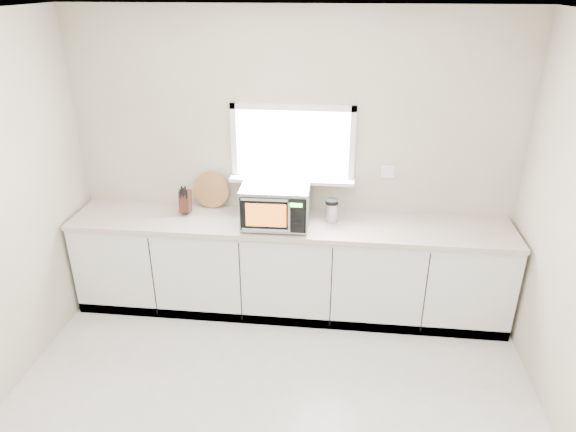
# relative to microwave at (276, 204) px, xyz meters

# --- Properties ---
(back_wall) EXTENTS (4.00, 0.17, 2.70)m
(back_wall) POSITION_rel_microwave_xyz_m (0.11, 0.37, 0.25)
(back_wall) COLOR beige
(back_wall) RESTS_ON ground
(cabinets) EXTENTS (3.92, 0.60, 0.88)m
(cabinets) POSITION_rel_microwave_xyz_m (0.11, 0.08, -0.67)
(cabinets) COLOR silver
(cabinets) RESTS_ON ground
(countertop) EXTENTS (3.92, 0.64, 0.04)m
(countertop) POSITION_rel_microwave_xyz_m (0.11, 0.07, -0.21)
(countertop) COLOR beige
(countertop) RESTS_ON cabinets
(microwave) EXTENTS (0.58, 0.48, 0.37)m
(microwave) POSITION_rel_microwave_xyz_m (0.00, 0.00, 0.00)
(microwave) COLOR black
(microwave) RESTS_ON countertop
(knife_block) EXTENTS (0.11, 0.20, 0.28)m
(knife_block) POSITION_rel_microwave_xyz_m (-0.85, 0.16, -0.07)
(knife_block) COLOR #3F2016
(knife_block) RESTS_ON countertop
(cutting_board) EXTENTS (0.34, 0.08, 0.34)m
(cutting_board) POSITION_rel_microwave_xyz_m (-0.65, 0.32, -0.02)
(cutting_board) COLOR #B07144
(cutting_board) RESTS_ON countertop
(coffee_grinder) EXTENTS (0.14, 0.14, 0.21)m
(coffee_grinder) POSITION_rel_microwave_xyz_m (0.48, 0.12, -0.09)
(coffee_grinder) COLOR #ABAEB2
(coffee_grinder) RESTS_ON countertop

